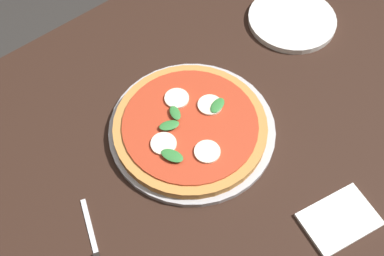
{
  "coord_description": "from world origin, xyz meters",
  "views": [
    {
      "loc": [
        -0.36,
        -0.35,
        1.49
      ],
      "look_at": [
        -0.03,
        0.04,
        0.71
      ],
      "focal_mm": 44.28,
      "sensor_mm": 36.0,
      "label": 1
    }
  ],
  "objects_px": {
    "pizza": "(190,126)",
    "napkin": "(339,220)",
    "plate_white": "(292,20)",
    "knife": "(96,254)",
    "dining_table": "(215,157)",
    "serving_tray": "(192,129)"
  },
  "relations": [
    {
      "from": "plate_white",
      "to": "knife",
      "type": "distance_m",
      "value": 0.68
    },
    {
      "from": "dining_table",
      "to": "napkin",
      "type": "distance_m",
      "value": 0.29
    },
    {
      "from": "knife",
      "to": "pizza",
      "type": "bearing_deg",
      "value": 17.19
    },
    {
      "from": "plate_white",
      "to": "knife",
      "type": "relative_size",
      "value": 1.24
    },
    {
      "from": "serving_tray",
      "to": "plate_white",
      "type": "xyz_separation_m",
      "value": [
        0.37,
        0.08,
        0.0
      ]
    },
    {
      "from": "serving_tray",
      "to": "knife",
      "type": "distance_m",
      "value": 0.3
    },
    {
      "from": "plate_white",
      "to": "napkin",
      "type": "distance_m",
      "value": 0.49
    },
    {
      "from": "dining_table",
      "to": "pizza",
      "type": "distance_m",
      "value": 0.13
    },
    {
      "from": "napkin",
      "to": "dining_table",
      "type": "bearing_deg",
      "value": 99.58
    },
    {
      "from": "dining_table",
      "to": "plate_white",
      "type": "xyz_separation_m",
      "value": [
        0.34,
        0.12,
        0.1
      ]
    },
    {
      "from": "pizza",
      "to": "plate_white",
      "type": "height_order",
      "value": "pizza"
    },
    {
      "from": "pizza",
      "to": "napkin",
      "type": "xyz_separation_m",
      "value": [
        0.09,
        -0.31,
        -0.02
      ]
    },
    {
      "from": "knife",
      "to": "napkin",
      "type": "bearing_deg",
      "value": -31.53
    },
    {
      "from": "plate_white",
      "to": "knife",
      "type": "height_order",
      "value": "plate_white"
    },
    {
      "from": "dining_table",
      "to": "serving_tray",
      "type": "height_order",
      "value": "serving_tray"
    },
    {
      "from": "pizza",
      "to": "napkin",
      "type": "height_order",
      "value": "pizza"
    },
    {
      "from": "serving_tray",
      "to": "plate_white",
      "type": "distance_m",
      "value": 0.38
    },
    {
      "from": "dining_table",
      "to": "knife",
      "type": "distance_m",
      "value": 0.34
    },
    {
      "from": "napkin",
      "to": "knife",
      "type": "height_order",
      "value": "napkin"
    },
    {
      "from": "serving_tray",
      "to": "napkin",
      "type": "xyz_separation_m",
      "value": [
        0.08,
        -0.31,
        -0.0
      ]
    },
    {
      "from": "serving_tray",
      "to": "napkin",
      "type": "bearing_deg",
      "value": -75.72
    },
    {
      "from": "pizza",
      "to": "plate_white",
      "type": "distance_m",
      "value": 0.39
    }
  ]
}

